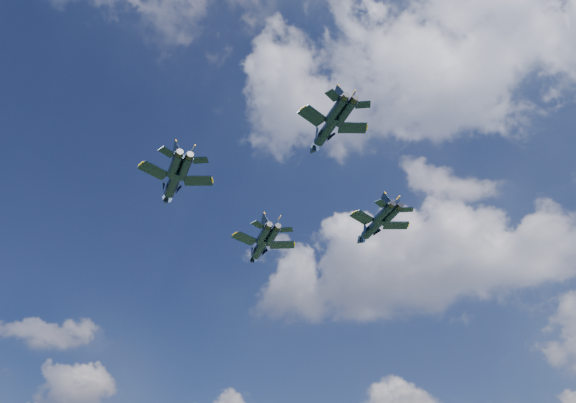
# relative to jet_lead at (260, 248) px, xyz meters

# --- Properties ---
(jet_lead) EXTENTS (15.15, 15.86, 4.22)m
(jet_lead) POSITION_rel_jet_lead_xyz_m (0.00, 0.00, 0.00)
(jet_lead) COLOR black
(jet_left) EXTENTS (15.09, 14.88, 4.08)m
(jet_left) POSITION_rel_jet_lead_xyz_m (-4.12, -26.44, -0.14)
(jet_left) COLOR black
(jet_right) EXTENTS (14.50, 14.24, 3.91)m
(jet_right) POSITION_rel_jet_lead_xyz_m (24.23, 0.67, -0.82)
(jet_right) COLOR black
(jet_slot) EXTENTS (13.90, 13.50, 3.73)m
(jet_slot) POSITION_rel_jet_lead_xyz_m (24.71, -26.23, 1.99)
(jet_slot) COLOR black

